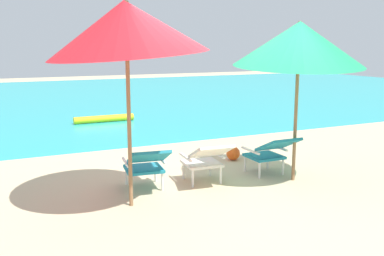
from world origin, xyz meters
The scene contains 9 objects.
ground_plane centered at (0.00, 4.00, 0.00)m, with size 40.00×40.00×0.00m, color #CCB78E.
ocean_band centered at (0.00, 11.88, 0.00)m, with size 40.00×18.00×0.01m, color #28B2B7.
swim_buoy centered at (-0.08, 6.01, 0.10)m, with size 0.18×0.18×1.60m, color yellow.
lounge_chair_left centered at (-0.93, 0.22, 0.40)m, with size 0.65×0.94×0.68m.
lounge_chair_center centered at (-0.05, 0.12, 0.40)m, with size 0.62×0.92×0.68m.
lounge_chair_right centered at (1.06, 0.08, 0.40)m, with size 0.55×0.88×0.68m.
beach_umbrella_left centered at (-1.30, -0.22, 2.22)m, with size 2.22×2.18×2.62m.
beach_umbrella_right centered at (1.26, -0.24, 2.04)m, with size 2.48×2.50×2.43m.
beach_ball centered at (1.04, 1.17, 0.12)m, with size 0.25×0.25×0.25m, color #EA5619.
Camera 1 is at (-2.86, -5.34, 2.02)m, focal length 40.70 mm.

